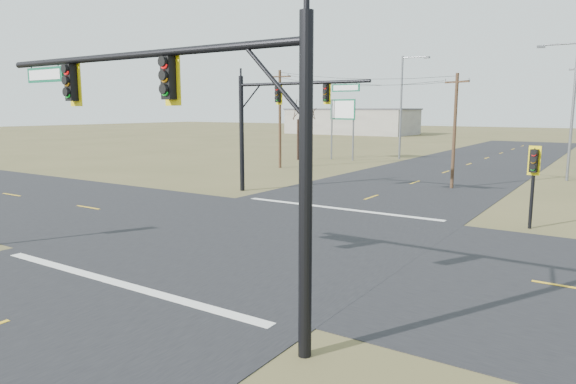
# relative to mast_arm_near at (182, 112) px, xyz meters

# --- Properties ---
(ground) EXTENTS (320.00, 320.00, 0.00)m
(ground) POSITION_rel_mast_arm_near_xyz_m (-3.89, 8.35, -5.44)
(ground) COLOR brown
(ground) RESTS_ON ground
(road_ew) EXTENTS (160.00, 14.00, 0.02)m
(road_ew) POSITION_rel_mast_arm_near_xyz_m (-3.89, 8.35, -5.43)
(road_ew) COLOR black
(road_ew) RESTS_ON ground
(road_ns) EXTENTS (14.00, 160.00, 0.02)m
(road_ns) POSITION_rel_mast_arm_near_xyz_m (-3.89, 8.35, -5.43)
(road_ns) COLOR black
(road_ns) RESTS_ON ground
(stop_bar_near) EXTENTS (12.00, 0.40, 0.01)m
(stop_bar_near) POSITION_rel_mast_arm_near_xyz_m (-3.89, 0.85, -5.41)
(stop_bar_near) COLOR silver
(stop_bar_near) RESTS_ON road_ns
(stop_bar_far) EXTENTS (12.00, 0.40, 0.01)m
(stop_bar_far) POSITION_rel_mast_arm_near_xyz_m (-3.89, 15.85, -5.41)
(stop_bar_far) COLOR silver
(stop_bar_far) RESTS_ON road_ns
(mast_arm_near) EXTENTS (10.86, 0.43, 7.49)m
(mast_arm_near) POSITION_rel_mast_arm_near_xyz_m (0.00, 0.00, 0.00)
(mast_arm_near) COLOR black
(mast_arm_near) RESTS_ON ground
(mast_arm_far) EXTENTS (9.52, 0.51, 7.72)m
(mast_arm_far) POSITION_rel_mast_arm_near_xyz_m (-9.67, 18.12, 0.09)
(mast_arm_far) COLOR black
(mast_arm_far) RESTS_ON ground
(pedestal_signal_ne) EXTENTS (0.62, 0.53, 3.90)m
(pedestal_signal_ne) POSITION_rel_mast_arm_near_xyz_m (5.84, 16.37, -2.56)
(pedestal_signal_ne) COLOR black
(pedestal_signal_ne) RESTS_ON ground
(utility_pole_near) EXTENTS (1.86, 0.83, 7.98)m
(utility_pole_near) POSITION_rel_mast_arm_near_xyz_m (-0.76, 27.08, -1.24)
(utility_pole_near) COLOR #47331E
(utility_pole_near) RESTS_ON ground
(utility_pole_far) EXTENTS (2.23, 0.44, 9.15)m
(utility_pole_far) POSITION_rel_mast_arm_near_xyz_m (-18.24, 31.16, -0.68)
(utility_pole_far) COLOR #47331E
(utility_pole_far) RESTS_ON ground
(highway_sign) EXTENTS (3.45, 0.95, 6.63)m
(highway_sign) POSITION_rel_mast_arm_near_xyz_m (-16.89, 41.41, -0.80)
(highway_sign) COLOR slate
(highway_sign) RESTS_ON ground
(streetlight_a) EXTENTS (2.98, 0.42, 10.66)m
(streetlight_a) POSITION_rel_mast_arm_near_xyz_m (5.42, 36.09, 0.54)
(streetlight_a) COLOR slate
(streetlight_a) RESTS_ON ground
(streetlight_c) EXTENTS (3.16, 0.44, 11.30)m
(streetlight_c) POSITION_rel_mast_arm_near_xyz_m (-11.66, 45.76, 0.91)
(streetlight_c) COLOR slate
(streetlight_c) RESTS_ON ground
(bare_tree_a) EXTENTS (3.64, 3.64, 7.00)m
(bare_tree_a) POSITION_rel_mast_arm_near_xyz_m (-21.03, 38.80, 0.10)
(bare_tree_a) COLOR black
(bare_tree_a) RESTS_ON ground
(bare_tree_b) EXTENTS (2.95, 2.95, 6.53)m
(bare_tree_b) POSITION_rel_mast_arm_near_xyz_m (-25.93, 49.89, -0.22)
(bare_tree_b) COLOR black
(bare_tree_b) RESTS_ON ground
(warehouse_left) EXTENTS (28.00, 14.00, 5.50)m
(warehouse_left) POSITION_rel_mast_arm_near_xyz_m (-43.89, 98.35, -2.69)
(warehouse_left) COLOR #A4A091
(warehouse_left) RESTS_ON ground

